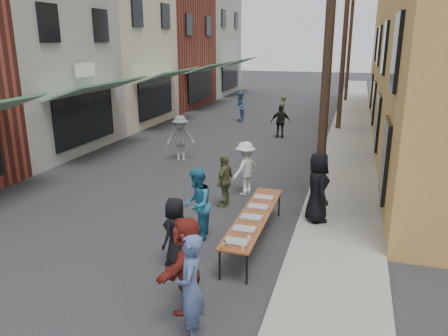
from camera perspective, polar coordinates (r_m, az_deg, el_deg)
The scene contains 27 objects.
ground at distance 11.88m, azimuth -10.54°, elevation -7.77°, with size 120.00×120.00×0.00m, color #28282B.
sidewalk at distance 25.02m, azimuth 16.25°, elevation 4.82°, with size 2.20×60.00×0.10m, color gray.
storefront_row at distance 28.83m, azimuth -15.35°, elevation 14.52°, with size 8.00×37.00×9.00m.
utility_pole_near at distance 12.60m, azimuth 13.42°, elevation 14.57°, with size 0.26×0.26×9.00m, color #2D2116.
utility_pole_mid at distance 24.58m, azimuth 15.42°, elevation 15.16°, with size 0.26×0.26×9.00m, color #2D2116.
utility_pole_far at distance 36.58m, azimuth 16.11°, elevation 15.35°, with size 0.26×0.26×9.00m, color #2D2116.
serving_table at distance 10.64m, azimuth 3.97°, elevation -6.31°, with size 0.70×4.00×0.75m.
catering_tray_sausage at distance 9.15m, azimuth 1.61°, elevation -9.71°, with size 0.50×0.33×0.08m, color maroon.
catering_tray_foil_b at distance 9.71m, azimuth 2.63°, elevation -8.08°, with size 0.50×0.33×0.08m, color #B2B2B7.
catering_tray_buns at distance 10.34m, azimuth 3.60°, elevation -6.53°, with size 0.50×0.33×0.08m, color tan.
catering_tray_foil_d at distance 10.97m, azimuth 4.45°, elevation -5.16°, with size 0.50×0.33×0.08m, color #B2B2B7.
catering_tray_buns_end at distance 11.61m, azimuth 5.20°, elevation -3.93°, with size 0.50×0.33×0.08m, color tan.
condiment_jar_a at distance 8.94m, azimuth -0.28°, elevation -10.34°, with size 0.07×0.07×0.08m, color #A57F26.
condiment_jar_b at distance 9.03m, azimuth -0.09°, elevation -10.07°, with size 0.07×0.07×0.08m, color #A57F26.
condiment_jar_c at distance 9.11m, azimuth 0.09°, elevation -9.80°, with size 0.07×0.07×0.08m, color #A57F26.
cup_stack at distance 8.88m, azimuth 2.45°, elevation -10.43°, with size 0.08×0.08×0.12m, color tan.
guest_front_a at distance 9.69m, azimuth -6.34°, elevation -8.29°, with size 0.76×0.50×1.56m, color black.
guest_front_b at distance 7.40m, azimuth -4.39°, elevation -15.34°, with size 0.68×0.45×1.86m, color #445783.
guest_front_c at distance 10.80m, azimuth -3.54°, elevation -4.75°, with size 0.90×0.70×1.84m, color teal.
guest_front_d at distance 13.94m, azimuth 2.78°, elevation -0.04°, with size 1.12×0.64×1.73m, color silver.
guest_front_e at distance 12.95m, azimuth 0.11°, elevation -1.66°, with size 0.93×0.39×1.59m, color brown.
guest_queue_back at distance 8.15m, azimuth -4.87°, elevation -12.31°, with size 1.68×0.54×1.81m, color maroon.
server at distance 11.86m, azimuth 12.12°, elevation -2.47°, with size 0.93×0.60×1.89m, color black.
passerby_left at distance 18.00m, azimuth -5.69°, elevation 3.89°, with size 1.20×0.69×1.86m, color slate.
passerby_mid at distance 22.29m, azimuth 7.42°, elevation 6.03°, with size 0.98×0.41×1.67m, color black.
passerby_right at distance 25.59m, azimuth 7.65°, elevation 7.46°, with size 0.64×0.42×1.75m, color #4F5C35.
passerby_far at distance 26.60m, azimuth 2.07°, elevation 8.01°, with size 0.89×0.69×1.82m, color #4F709A.
Camera 1 is at (5.15, -9.56, 4.83)m, focal length 35.00 mm.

